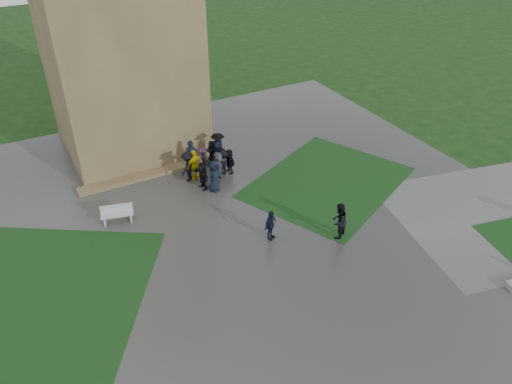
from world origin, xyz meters
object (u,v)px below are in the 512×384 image
pedestrian_mid (271,225)px  bench (117,214)px  tower (112,1)px  pedestrian_near (339,221)px

pedestrian_mid → bench: bearing=113.9°
tower → pedestrian_mid: (3.01, -12.91, -8.18)m
tower → pedestrian_near: bearing=-67.4°
tower → bench: 12.08m
bench → pedestrian_mid: (6.20, -4.94, 0.32)m
bench → pedestrian_near: 11.20m
bench → pedestrian_mid: bearing=-24.3°
pedestrian_mid → pedestrian_near: size_ratio=0.84×
tower → bench: bearing=-111.8°
tower → bench: (-3.19, -7.97, -8.49)m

